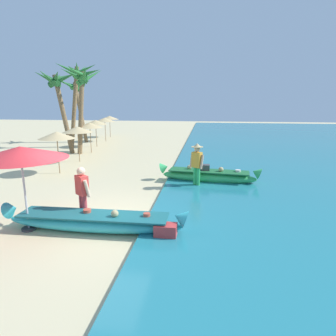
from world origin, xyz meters
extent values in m
plane|color=beige|center=(0.00, 0.00, 0.00)|extent=(80.00, 80.00, 0.00)
ellipsoid|color=#33B2BC|center=(0.08, -0.46, 0.21)|extent=(4.54, 0.77, 0.43)
cone|color=#33B2BC|center=(-2.14, -0.48, 0.48)|extent=(0.42, 0.45, 0.51)
cone|color=#33B2BC|center=(2.30, -0.45, 0.48)|extent=(0.42, 0.45, 0.51)
cube|color=#1C6267|center=(0.08, -0.46, 0.43)|extent=(3.82, 0.78, 0.04)
cylinder|color=#B74C38|center=(1.46, -0.41, 0.48)|extent=(0.17, 0.17, 0.10)
sphere|color=tan|center=(0.67, -0.52, 0.52)|extent=(0.19, 0.19, 0.19)
cylinder|color=#B74C38|center=(-0.12, -0.35, 0.48)|extent=(0.20, 0.20, 0.10)
ellipsoid|color=#38B760|center=(3.01, 4.44, 0.24)|extent=(3.84, 1.17, 0.48)
cone|color=#38B760|center=(1.18, 4.66, 0.53)|extent=(0.46, 0.48, 0.51)
cone|color=#38B760|center=(4.83, 4.23, 0.53)|extent=(0.46, 0.48, 0.51)
cube|color=#1E6435|center=(3.01, 4.44, 0.48)|extent=(3.24, 1.11, 0.04)
cylinder|color=silver|center=(4.16, 4.39, 0.53)|extent=(0.21, 0.21, 0.10)
sphere|color=tan|center=(3.49, 4.37, 0.58)|extent=(0.20, 0.20, 0.20)
cube|color=#424247|center=(2.86, 4.51, 0.61)|extent=(0.35, 0.30, 0.25)
sphere|color=tan|center=(2.22, 4.63, 0.58)|extent=(0.18, 0.18, 0.18)
cylinder|color=green|center=(2.61, 3.69, 0.39)|extent=(0.14, 0.14, 0.79)
cylinder|color=green|center=(2.49, 3.76, 0.39)|extent=(0.14, 0.14, 0.79)
cube|color=gold|center=(2.55, 3.73, 1.08)|extent=(0.42, 0.37, 0.59)
cylinder|color=tan|center=(2.73, 3.59, 1.03)|extent=(0.18, 0.22, 0.54)
cylinder|color=tan|center=(2.34, 3.83, 1.03)|extent=(0.18, 0.22, 0.54)
sphere|color=tan|center=(2.55, 3.73, 1.49)|extent=(0.22, 0.22, 0.22)
cylinder|color=tan|center=(2.55, 3.73, 1.57)|extent=(0.44, 0.44, 0.02)
cone|color=tan|center=(2.55, 3.73, 1.64)|extent=(0.26, 0.26, 0.12)
cylinder|color=#B2383D|center=(-0.44, 0.06, 0.40)|extent=(0.14, 0.14, 0.79)
cylinder|color=#B2383D|center=(-0.33, -0.03, 0.40)|extent=(0.14, 0.14, 0.79)
cube|color=#DB3D38|center=(-0.38, 0.02, 1.06)|extent=(0.42, 0.40, 0.53)
cylinder|color=beige|center=(-0.55, 0.17, 1.01)|extent=(0.19, 0.20, 0.48)
cylinder|color=beige|center=(-0.19, -0.11, 1.01)|extent=(0.19, 0.20, 0.48)
sphere|color=beige|center=(-0.38, 0.02, 1.44)|extent=(0.22, 0.22, 0.22)
cylinder|color=#B7B7BC|center=(-1.60, -0.64, 1.08)|extent=(0.05, 0.05, 2.16)
cone|color=red|center=(-1.60, -0.64, 2.03)|extent=(2.25, 2.25, 0.30)
cylinder|color=#333338|center=(-1.60, -0.64, 0.03)|extent=(0.36, 0.36, 0.06)
cylinder|color=#8E6B47|center=(-3.75, 5.13, 0.95)|extent=(0.04, 0.04, 1.90)
cone|color=tan|center=(-3.75, 5.13, 1.75)|extent=(1.60, 1.60, 0.32)
cylinder|color=#8E6B47|center=(-3.96, 7.75, 0.95)|extent=(0.04, 0.04, 1.90)
cone|color=tan|center=(-3.96, 7.75, 1.75)|extent=(1.60, 1.60, 0.32)
cylinder|color=#8E6B47|center=(-4.39, 10.47, 0.95)|extent=(0.04, 0.04, 1.90)
cone|color=tan|center=(-4.39, 10.47, 1.75)|extent=(1.60, 1.60, 0.32)
cylinder|color=#8E6B47|center=(-4.97, 12.94, 0.95)|extent=(0.04, 0.04, 1.90)
cone|color=tan|center=(-4.97, 12.94, 1.75)|extent=(1.60, 1.60, 0.32)
cylinder|color=#8E6B47|center=(-5.28, 15.74, 0.95)|extent=(0.04, 0.04, 1.90)
cone|color=tan|center=(-5.28, 15.74, 1.75)|extent=(1.60, 1.60, 0.32)
cylinder|color=#8E6B47|center=(-5.80, 18.48, 0.95)|extent=(0.04, 0.04, 1.90)
cone|color=tan|center=(-5.80, 18.48, 1.75)|extent=(1.60, 1.60, 0.32)
cylinder|color=brown|center=(-5.91, 10.19, 2.38)|extent=(1.05, 0.28, 4.81)
cone|color=#23602D|center=(-5.76, 10.23, 4.53)|extent=(1.98, 0.51, 1.09)
cone|color=#23602D|center=(-5.98, 10.52, 4.61)|extent=(1.43, 1.49, 0.85)
cone|color=#23602D|center=(-6.40, 10.65, 4.57)|extent=(0.72, 1.78, 0.99)
cone|color=#23602D|center=(-6.70, 10.46, 4.56)|extent=(1.67, 1.29, 1.01)
cone|color=#23602D|center=(-6.67, 9.98, 4.54)|extent=(1.51, 1.05, 1.03)
cone|color=#23602D|center=(-6.40, 9.73, 4.51)|extent=(0.73, 1.70, 1.12)
cone|color=#23602D|center=(-6.04, 9.86, 4.60)|extent=(1.24, 1.45, 0.89)
cylinder|color=brown|center=(-4.71, 10.01, 2.45)|extent=(0.76, 0.28, 4.94)
cone|color=#287033|center=(-4.06, 9.95, 4.81)|extent=(1.60, 0.58, 0.70)
cone|color=#287033|center=(-4.16, 10.40, 4.64)|extent=(1.39, 1.61, 1.18)
cone|color=#287033|center=(-4.63, 10.47, 4.73)|extent=(0.92, 1.80, 0.96)
cone|color=#287033|center=(-4.80, 10.23, 4.76)|extent=(1.43, 1.12, 0.85)
cone|color=#287033|center=(-4.87, 9.80, 4.70)|extent=(1.61, 1.06, 1.01)
cone|color=#287033|center=(-4.52, 9.49, 4.81)|extent=(0.53, 1.94, 0.71)
cone|color=#287033|center=(-4.20, 9.59, 4.63)|extent=(1.27, 1.66, 1.21)
cylinder|color=brown|center=(-6.98, 15.09, 2.31)|extent=(0.92, 0.28, 4.66)
cone|color=#287033|center=(-6.87, 15.13, 4.46)|extent=(1.66, 0.49, 0.87)
cone|color=#287033|center=(-7.07, 15.47, 4.46)|extent=(1.19, 1.61, 0.88)
cone|color=#287033|center=(-7.54, 15.54, 4.46)|extent=(1.18, 1.81, 0.90)
cone|color=#287033|center=(-7.82, 15.16, 4.47)|extent=(1.94, 0.62, 0.87)
cone|color=#287033|center=(-7.60, 14.71, 4.40)|extent=(1.35, 1.61, 1.06)
cone|color=#287033|center=(-7.05, 14.76, 4.47)|extent=(1.26, 1.46, 0.84)
cylinder|color=brown|center=(-6.32, 12.59, 2.74)|extent=(1.06, 0.28, 5.51)
cone|color=#287033|center=(-5.44, 12.64, 5.26)|extent=(1.78, 0.53, 1.04)
cone|color=#287033|center=(-5.85, 12.99, 5.18)|extent=(0.62, 1.46, 1.16)
cone|color=#287033|center=(-6.26, 12.79, 5.29)|extent=(1.44, 1.06, 0.94)
cone|color=#287033|center=(-6.31, 12.22, 5.26)|extent=(1.66, 1.59, 1.06)
cone|color=#287033|center=(-5.72, 12.12, 5.26)|extent=(1.06, 1.83, 1.04)
cube|color=#C63838|center=(1.97, -0.69, 0.19)|extent=(0.54, 0.36, 0.38)
camera|label=1|loc=(2.88, -7.08, 3.26)|focal=31.18mm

